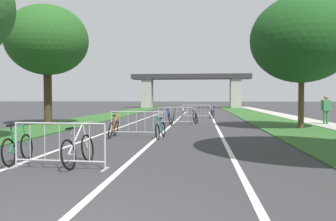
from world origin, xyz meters
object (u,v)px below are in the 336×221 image
Objects in this scene: crowd_barrier_fourth at (196,112)px; bicycle_green_6 at (18,148)px; tree_right_oak_mid at (302,39)px; tree_left_pine_near at (47,41)px; bicycle_blue_3 at (170,118)px; bicycle_purple_7 at (212,114)px; crowd_barrier_nearest at (59,146)px; bicycle_red_0 at (173,119)px; crowd_barrier_third at (176,116)px; crowd_barrier_second at (136,124)px; pedestrian_strolling at (326,107)px; bicycle_white_1 at (183,114)px; bicycle_silver_5 at (78,149)px; bicycle_orange_8 at (114,128)px; bicycle_teal_2 at (160,129)px; bicycle_black_4 at (195,118)px.

crowd_barrier_fourth is 19.72m from bicycle_green_6.
tree_left_pine_near is at bearing 175.82° from tree_right_oak_mid.
bicycle_blue_3 reaches higher than bicycle_purple_7.
crowd_barrier_nearest reaches higher than bicycle_red_0.
crowd_barrier_third is (1.67, 13.22, 0.00)m from crowd_barrier_nearest.
crowd_barrier_nearest and crowd_barrier_second have the same top height.
bicycle_white_1 is at bearing -47.19° from pedestrian_strolling.
pedestrian_strolling reaches higher than bicycle_white_1.
bicycle_white_1 is 19.10m from bicycle_silver_5.
bicycle_orange_8 is 12.99m from pedestrian_strolling.
tree_left_pine_near reaches higher than bicycle_silver_5.
pedestrian_strolling is (10.79, 7.19, 0.68)m from bicycle_orange_8.
bicycle_green_6 is at bearing 179.55° from bicycle_silver_5.
tree_right_oak_mid reaches higher than crowd_barrier_second.
crowd_barrier_fourth reaches higher than bicycle_green_6.
bicycle_teal_2 and bicycle_purple_7 have the same top height.
bicycle_purple_7 is at bearing 69.94° from bicycle_orange_8.
crowd_barrier_fourth is at bearing 75.68° from bicycle_red_0.
bicycle_silver_5 is (6.08, -11.52, -4.56)m from tree_left_pine_near.
tree_left_pine_near reaches higher than crowd_barrier_third.
tree_left_pine_near reaches higher than pedestrian_strolling.
tree_right_oak_mid is 14.73m from bicycle_green_6.
bicycle_blue_3 reaches higher than bicycle_green_6.
pedestrian_strolling reaches higher than bicycle_green_6.
crowd_barrier_fourth is 19.59m from bicycle_silver_5.
bicycle_silver_5 is at bearing -9.11° from bicycle_green_6.
bicycle_red_0 is (1.53, 12.63, -0.15)m from crowd_barrier_nearest.
bicycle_silver_5 is at bearing -62.16° from tree_left_pine_near.
bicycle_white_1 is (-1.07, -0.38, -0.15)m from crowd_barrier_fourth.
tree_left_pine_near is 4.18× the size of bicycle_white_1.
bicycle_white_1 is 19.15m from bicycle_green_6.
crowd_barrier_fourth reaches higher than bicycle_white_1.
crowd_barrier_third reaches higher than bicycle_orange_8.
tree_right_oak_mid is 14.29m from crowd_barrier_nearest.
crowd_barrier_second is 1.30× the size of bicycle_black_4.
crowd_barrier_fourth is (2.28, 13.22, 0.00)m from crowd_barrier_second.
tree_left_pine_near is at bearing 122.24° from bicycle_silver_5.
crowd_barrier_third is 1.34× the size of bicycle_green_6.
bicycle_orange_8 is at bearing -106.67° from bicycle_black_4.
crowd_barrier_nearest reaches higher than bicycle_black_4.
bicycle_green_6 is at bearing -106.34° from crowd_barrier_second.
bicycle_silver_5 is 1.03× the size of bicycle_purple_7.
bicycle_white_1 is at bearing 107.28° from bicycle_black_4.
bicycle_purple_7 reaches higher than bicycle_black_4.
bicycle_green_6 is at bearing -107.55° from bicycle_red_0.
tree_left_pine_near is at bearing -137.25° from crowd_barrier_fourth.
bicycle_green_6 is (-2.50, -13.20, -0.01)m from bicycle_blue_3.
bicycle_blue_3 is at bearing -94.21° from bicycle_white_1.
bicycle_white_1 is 0.98× the size of bicycle_blue_3.
bicycle_silver_5 is at bearing -97.29° from crowd_barrier_fourth.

